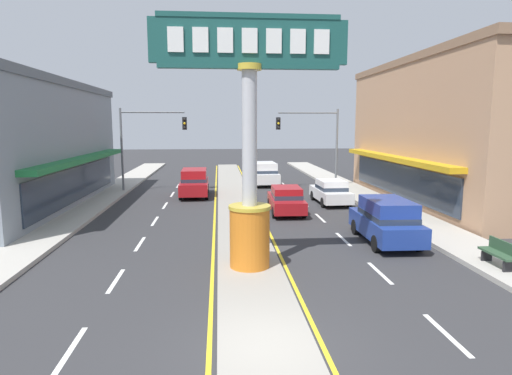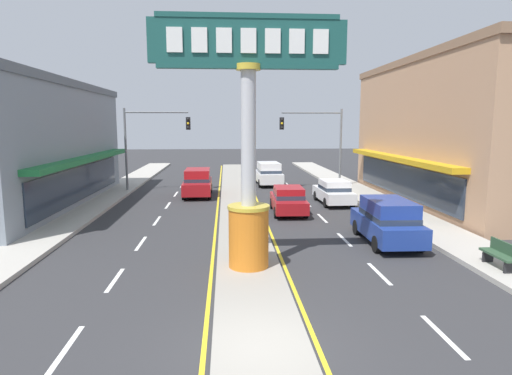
{
  "view_description": "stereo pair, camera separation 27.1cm",
  "coord_description": "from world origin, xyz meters",
  "px_view_note": "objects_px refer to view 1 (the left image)",
  "views": [
    {
      "loc": [
        -1.03,
        -9.05,
        5.05
      ],
      "look_at": [
        0.4,
        7.59,
        2.6
      ],
      "focal_mm": 30.47,
      "sensor_mm": 36.0,
      "label": 1
    },
    {
      "loc": [
        -0.76,
        -9.08,
        5.05
      ],
      "look_at": [
        0.4,
        7.59,
        2.6
      ],
      "focal_mm": 30.47,
      "sensor_mm": 36.0,
      "label": 2
    }
  ],
  "objects_px": {
    "traffic_light_left_side": "(146,135)",
    "sedan_far_left_oncoming": "(286,200)",
    "traffic_light_right_side": "(315,135)",
    "sedan_near_right_lane": "(331,191)",
    "storefront_right": "(459,131)",
    "suv_far_right_lane": "(386,220)",
    "suv_mid_left_lane": "(194,182)",
    "suv_near_left_lane": "(265,173)",
    "street_bench": "(500,253)",
    "district_sign": "(250,155)"
  },
  "relations": [
    {
      "from": "traffic_light_left_side",
      "to": "sedan_far_left_oncoming",
      "type": "height_order",
      "value": "traffic_light_left_side"
    },
    {
      "from": "traffic_light_left_side",
      "to": "traffic_light_right_side",
      "type": "relative_size",
      "value": 1.0
    },
    {
      "from": "traffic_light_left_side",
      "to": "sedan_near_right_lane",
      "type": "xyz_separation_m",
      "value": [
        12.42,
        -5.7,
        -3.46
      ]
    },
    {
      "from": "storefront_right",
      "to": "traffic_light_left_side",
      "type": "relative_size",
      "value": 3.03
    },
    {
      "from": "traffic_light_left_side",
      "to": "suv_far_right_lane",
      "type": "relative_size",
      "value": 1.34
    },
    {
      "from": "storefront_right",
      "to": "sedan_near_right_lane",
      "type": "distance_m",
      "value": 9.19
    },
    {
      "from": "sedan_near_right_lane",
      "to": "suv_mid_left_lane",
      "type": "relative_size",
      "value": 0.94
    },
    {
      "from": "traffic_light_left_side",
      "to": "suv_mid_left_lane",
      "type": "relative_size",
      "value": 1.34
    },
    {
      "from": "traffic_light_left_side",
      "to": "sedan_far_left_oncoming",
      "type": "bearing_deg",
      "value": -42.83
    },
    {
      "from": "suv_near_left_lane",
      "to": "sedan_far_left_oncoming",
      "type": "height_order",
      "value": "suv_near_left_lane"
    },
    {
      "from": "storefront_right",
      "to": "street_bench",
      "type": "bearing_deg",
      "value": -113.85
    },
    {
      "from": "storefront_right",
      "to": "traffic_light_right_side",
      "type": "distance_m",
      "value": 10.18
    },
    {
      "from": "suv_far_right_lane",
      "to": "sedan_far_left_oncoming",
      "type": "bearing_deg",
      "value": 116.84
    },
    {
      "from": "storefront_right",
      "to": "suv_near_left_lane",
      "type": "xyz_separation_m",
      "value": [
        -11.67,
        8.76,
        -3.59
      ]
    },
    {
      "from": "storefront_right",
      "to": "street_bench",
      "type": "distance_m",
      "value": 15.0
    },
    {
      "from": "storefront_right",
      "to": "suv_mid_left_lane",
      "type": "distance_m",
      "value": 17.94
    },
    {
      "from": "district_sign",
      "to": "suv_near_left_lane",
      "type": "relative_size",
      "value": 1.8
    },
    {
      "from": "suv_mid_left_lane",
      "to": "district_sign",
      "type": "bearing_deg",
      "value": -80.18
    },
    {
      "from": "storefront_right",
      "to": "traffic_light_left_side",
      "type": "distance_m",
      "value": 21.54
    },
    {
      "from": "storefront_right",
      "to": "sedan_far_left_oncoming",
      "type": "xyz_separation_m",
      "value": [
        -11.67,
        -2.84,
        -3.79
      ]
    },
    {
      "from": "traffic_light_right_side",
      "to": "traffic_light_left_side",
      "type": "bearing_deg",
      "value": -177.44
    },
    {
      "from": "street_bench",
      "to": "district_sign",
      "type": "bearing_deg",
      "value": 174.5
    },
    {
      "from": "traffic_light_right_side",
      "to": "street_bench",
      "type": "distance_m",
      "value": 19.88
    },
    {
      "from": "suv_far_right_lane",
      "to": "street_bench",
      "type": "height_order",
      "value": "suv_far_right_lane"
    },
    {
      "from": "suv_far_right_lane",
      "to": "sedan_far_left_oncoming",
      "type": "height_order",
      "value": "suv_far_right_lane"
    },
    {
      "from": "storefront_right",
      "to": "sedan_far_left_oncoming",
      "type": "height_order",
      "value": "storefront_right"
    },
    {
      "from": "sedan_near_right_lane",
      "to": "street_bench",
      "type": "bearing_deg",
      "value": -79.18
    },
    {
      "from": "traffic_light_right_side",
      "to": "street_bench",
      "type": "relative_size",
      "value": 3.88
    },
    {
      "from": "traffic_light_left_side",
      "to": "district_sign",
      "type": "bearing_deg",
      "value": -70.59
    },
    {
      "from": "traffic_light_left_side",
      "to": "street_bench",
      "type": "bearing_deg",
      "value": -51.62
    },
    {
      "from": "traffic_light_right_side",
      "to": "suv_far_right_lane",
      "type": "bearing_deg",
      "value": -91.06
    },
    {
      "from": "suv_far_right_lane",
      "to": "street_bench",
      "type": "distance_m",
      "value": 4.64
    },
    {
      "from": "traffic_light_right_side",
      "to": "street_bench",
      "type": "xyz_separation_m",
      "value": [
        2.23,
        -19.43,
        -3.6
      ]
    },
    {
      "from": "street_bench",
      "to": "sedan_far_left_oncoming",
      "type": "bearing_deg",
      "value": 119.21
    },
    {
      "from": "traffic_light_right_side",
      "to": "suv_far_right_lane",
      "type": "distance_m",
      "value": 15.88
    },
    {
      "from": "traffic_light_left_side",
      "to": "suv_near_left_lane",
      "type": "bearing_deg",
      "value": 19.03
    },
    {
      "from": "sedan_near_right_lane",
      "to": "suv_far_right_lane",
      "type": "distance_m",
      "value": 9.27
    },
    {
      "from": "suv_far_right_lane",
      "to": "suv_mid_left_lane",
      "type": "xyz_separation_m",
      "value": [
        -8.83,
        12.94,
        0.0
      ]
    },
    {
      "from": "sedan_near_right_lane",
      "to": "district_sign",
      "type": "bearing_deg",
      "value": -116.2
    },
    {
      "from": "suv_far_right_lane",
      "to": "traffic_light_right_side",
      "type": "bearing_deg",
      "value": 88.94
    },
    {
      "from": "district_sign",
      "to": "street_bench",
      "type": "relative_size",
      "value": 5.26
    },
    {
      "from": "storefront_right",
      "to": "suv_far_right_lane",
      "type": "height_order",
      "value": "storefront_right"
    },
    {
      "from": "suv_mid_left_lane",
      "to": "sedan_far_left_oncoming",
      "type": "relative_size",
      "value": 1.06
    },
    {
      "from": "district_sign",
      "to": "traffic_light_right_side",
      "type": "xyz_separation_m",
      "value": [
        6.35,
        18.6,
        0.22
      ]
    },
    {
      "from": "street_bench",
      "to": "traffic_light_right_side",
      "type": "bearing_deg",
      "value": 96.55
    },
    {
      "from": "traffic_light_left_side",
      "to": "street_bench",
      "type": "height_order",
      "value": "traffic_light_left_side"
    },
    {
      "from": "suv_near_left_lane",
      "to": "suv_mid_left_lane",
      "type": "bearing_deg",
      "value": -136.9
    },
    {
      "from": "storefront_right",
      "to": "traffic_light_left_side",
      "type": "xyz_separation_m",
      "value": [
        -20.79,
        5.62,
        -0.33
      ]
    },
    {
      "from": "street_bench",
      "to": "suv_far_right_lane",
      "type": "bearing_deg",
      "value": 122.95
    },
    {
      "from": "traffic_light_right_side",
      "to": "street_bench",
      "type": "height_order",
      "value": "traffic_light_right_side"
    }
  ]
}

